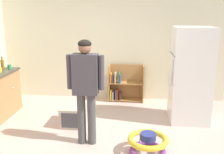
{
  "coord_description": "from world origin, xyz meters",
  "views": [
    {
      "loc": [
        0.57,
        -3.59,
        2.04
      ],
      "look_at": [
        0.17,
        0.5,
        0.99
      ],
      "focal_mm": 40.99,
      "sensor_mm": 36.0,
      "label": 1
    }
  ],
  "objects_px": {
    "bookshelf": "(124,85)",
    "standing_person": "(86,84)",
    "green_cup": "(9,67)",
    "refrigerator": "(191,75)",
    "amber_bottle": "(2,64)",
    "pet_carrier": "(74,115)",
    "baby_walker": "(148,143)",
    "yellow_cup": "(0,70)"
  },
  "relations": [
    {
      "from": "bookshelf",
      "to": "standing_person",
      "type": "relative_size",
      "value": 0.52
    },
    {
      "from": "bookshelf",
      "to": "standing_person",
      "type": "distance_m",
      "value": 2.22
    },
    {
      "from": "bookshelf",
      "to": "green_cup",
      "type": "distance_m",
      "value": 2.52
    },
    {
      "from": "refrigerator",
      "to": "amber_bottle",
      "type": "xyz_separation_m",
      "value": [
        -3.75,
        0.19,
        0.11
      ]
    },
    {
      "from": "amber_bottle",
      "to": "bookshelf",
      "type": "bearing_deg",
      "value": 18.54
    },
    {
      "from": "bookshelf",
      "to": "amber_bottle",
      "type": "bearing_deg",
      "value": -161.46
    },
    {
      "from": "refrigerator",
      "to": "pet_carrier",
      "type": "relative_size",
      "value": 3.22
    },
    {
      "from": "pet_carrier",
      "to": "green_cup",
      "type": "xyz_separation_m",
      "value": [
        -1.44,
        0.52,
        0.77
      ]
    },
    {
      "from": "green_cup",
      "to": "amber_bottle",
      "type": "bearing_deg",
      "value": 162.95
    },
    {
      "from": "bookshelf",
      "to": "baby_walker",
      "type": "xyz_separation_m",
      "value": [
        0.48,
        -2.31,
        -0.21
      ]
    },
    {
      "from": "amber_bottle",
      "to": "green_cup",
      "type": "height_order",
      "value": "amber_bottle"
    },
    {
      "from": "standing_person",
      "to": "yellow_cup",
      "type": "bearing_deg",
      "value": 153.78
    },
    {
      "from": "standing_person",
      "to": "amber_bottle",
      "type": "relative_size",
      "value": 6.7
    },
    {
      "from": "refrigerator",
      "to": "yellow_cup",
      "type": "bearing_deg",
      "value": -177.65
    },
    {
      "from": "green_cup",
      "to": "yellow_cup",
      "type": "bearing_deg",
      "value": -101.39
    },
    {
      "from": "bookshelf",
      "to": "pet_carrier",
      "type": "bearing_deg",
      "value": -121.32
    },
    {
      "from": "pet_carrier",
      "to": "amber_bottle",
      "type": "bearing_deg",
      "value": 160.43
    },
    {
      "from": "bookshelf",
      "to": "standing_person",
      "type": "bearing_deg",
      "value": -102.72
    },
    {
      "from": "bookshelf",
      "to": "baby_walker",
      "type": "distance_m",
      "value": 2.36
    },
    {
      "from": "baby_walker",
      "to": "pet_carrier",
      "type": "relative_size",
      "value": 1.09
    },
    {
      "from": "bookshelf",
      "to": "amber_bottle",
      "type": "relative_size",
      "value": 3.46
    },
    {
      "from": "baby_walker",
      "to": "amber_bottle",
      "type": "distance_m",
      "value": 3.4
    },
    {
      "from": "refrigerator",
      "to": "pet_carrier",
      "type": "distance_m",
      "value": 2.29
    },
    {
      "from": "standing_person",
      "to": "amber_bottle",
      "type": "height_order",
      "value": "standing_person"
    },
    {
      "from": "green_cup",
      "to": "yellow_cup",
      "type": "relative_size",
      "value": 1.0
    },
    {
      "from": "amber_bottle",
      "to": "green_cup",
      "type": "distance_m",
      "value": 0.19
    },
    {
      "from": "standing_person",
      "to": "refrigerator",
      "type": "bearing_deg",
      "value": 31.3
    },
    {
      "from": "pet_carrier",
      "to": "baby_walker",
      "type": "bearing_deg",
      "value": -34.25
    },
    {
      "from": "baby_walker",
      "to": "amber_bottle",
      "type": "height_order",
      "value": "amber_bottle"
    },
    {
      "from": "baby_walker",
      "to": "yellow_cup",
      "type": "distance_m",
      "value": 3.15
    },
    {
      "from": "refrigerator",
      "to": "amber_bottle",
      "type": "distance_m",
      "value": 3.76
    },
    {
      "from": "standing_person",
      "to": "green_cup",
      "type": "distance_m",
      "value": 2.18
    },
    {
      "from": "pet_carrier",
      "to": "standing_person",
      "type": "bearing_deg",
      "value": -61.0
    },
    {
      "from": "standing_person",
      "to": "green_cup",
      "type": "height_order",
      "value": "standing_person"
    },
    {
      "from": "baby_walker",
      "to": "yellow_cup",
      "type": "relative_size",
      "value": 6.36
    },
    {
      "from": "pet_carrier",
      "to": "amber_bottle",
      "type": "xyz_separation_m",
      "value": [
        -1.61,
        0.57,
        0.82
      ]
    },
    {
      "from": "bookshelf",
      "to": "amber_bottle",
      "type": "height_order",
      "value": "amber_bottle"
    },
    {
      "from": "refrigerator",
      "to": "standing_person",
      "type": "xyz_separation_m",
      "value": [
        -1.76,
        -1.07,
        0.09
      ]
    },
    {
      "from": "refrigerator",
      "to": "baby_walker",
      "type": "height_order",
      "value": "refrigerator"
    },
    {
      "from": "yellow_cup",
      "to": "pet_carrier",
      "type": "bearing_deg",
      "value": -9.01
    },
    {
      "from": "amber_bottle",
      "to": "green_cup",
      "type": "bearing_deg",
      "value": -17.05
    },
    {
      "from": "standing_person",
      "to": "yellow_cup",
      "type": "height_order",
      "value": "standing_person"
    }
  ]
}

